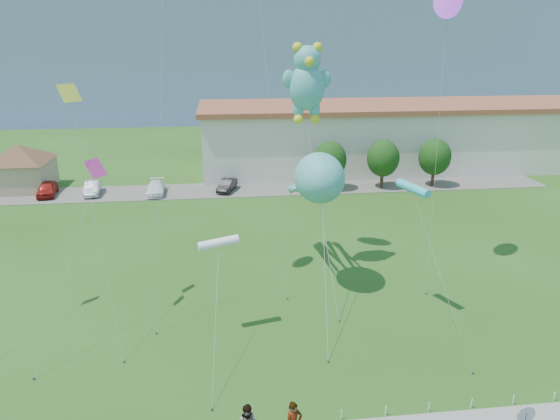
{
  "coord_description": "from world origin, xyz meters",
  "views": [
    {
      "loc": [
        -1.74,
        -18.64,
        15.72
      ],
      "look_at": [
        1.39,
        8.0,
        6.64
      ],
      "focal_mm": 32.0,
      "sensor_mm": 36.0,
      "label": 1
    }
  ],
  "objects_px": {
    "warehouse": "(433,134)",
    "parked_car_red": "(47,189)",
    "pavilion": "(20,163)",
    "octopus_kite": "(316,183)",
    "parked_car_silver": "(92,188)",
    "parked_car_white": "(156,188)",
    "stop_sign": "(525,419)",
    "teddy_bear_kite": "(307,81)",
    "parked_car_black": "(227,185)"
  },
  "relations": [
    {
      "from": "warehouse",
      "to": "parked_car_red",
      "type": "xyz_separation_m",
      "value": [
        -46.52,
        -8.92,
        -3.32
      ]
    },
    {
      "from": "pavilion",
      "to": "parked_car_silver",
      "type": "height_order",
      "value": "pavilion"
    },
    {
      "from": "pavilion",
      "to": "warehouse",
      "type": "xyz_separation_m",
      "value": [
        50.0,
        6.0,
        1.1
      ]
    },
    {
      "from": "parked_car_silver",
      "to": "parked_car_white",
      "type": "relative_size",
      "value": 0.93
    },
    {
      "from": "parked_car_silver",
      "to": "parked_car_white",
      "type": "bearing_deg",
      "value": -12.89
    },
    {
      "from": "parked_car_white",
      "to": "pavilion",
      "type": "bearing_deg",
      "value": 163.91
    },
    {
      "from": "parked_car_white",
      "to": "octopus_kite",
      "type": "distance_m",
      "value": 26.6
    },
    {
      "from": "pavilion",
      "to": "teddy_bear_kite",
      "type": "distance_m",
      "value": 38.07
    },
    {
      "from": "teddy_bear_kite",
      "to": "parked_car_white",
      "type": "bearing_deg",
      "value": 122.7
    },
    {
      "from": "teddy_bear_kite",
      "to": "parked_car_red",
      "type": "bearing_deg",
      "value": 139.39
    },
    {
      "from": "parked_car_red",
      "to": "parked_car_black",
      "type": "relative_size",
      "value": 1.11
    },
    {
      "from": "parked_car_white",
      "to": "octopus_kite",
      "type": "relative_size",
      "value": 0.3
    },
    {
      "from": "parked_car_red",
      "to": "parked_car_silver",
      "type": "distance_m",
      "value": 4.69
    },
    {
      "from": "parked_car_black",
      "to": "stop_sign",
      "type": "bearing_deg",
      "value": -56.89
    },
    {
      "from": "parked_car_red",
      "to": "parked_car_white",
      "type": "distance_m",
      "value": 11.5
    },
    {
      "from": "stop_sign",
      "to": "parked_car_white",
      "type": "relative_size",
      "value": 0.55
    },
    {
      "from": "pavilion",
      "to": "stop_sign",
      "type": "xyz_separation_m",
      "value": [
        33.5,
        -42.21,
        -1.15
      ]
    },
    {
      "from": "stop_sign",
      "to": "parked_car_red",
      "type": "height_order",
      "value": "stop_sign"
    },
    {
      "from": "warehouse",
      "to": "teddy_bear_kite",
      "type": "height_order",
      "value": "teddy_bear_kite"
    },
    {
      "from": "warehouse",
      "to": "parked_car_silver",
      "type": "height_order",
      "value": "warehouse"
    },
    {
      "from": "parked_car_white",
      "to": "octopus_kite",
      "type": "xyz_separation_m",
      "value": [
        13.26,
        -22.19,
        6.28
      ]
    },
    {
      "from": "parked_car_red",
      "to": "parked_car_white",
      "type": "bearing_deg",
      "value": -11.44
    },
    {
      "from": "parked_car_red",
      "to": "pavilion",
      "type": "bearing_deg",
      "value": 132.53
    },
    {
      "from": "pavilion",
      "to": "teddy_bear_kite",
      "type": "relative_size",
      "value": 0.59
    },
    {
      "from": "parked_car_silver",
      "to": "teddy_bear_kite",
      "type": "bearing_deg",
      "value": -53.51
    },
    {
      "from": "warehouse",
      "to": "pavilion",
      "type": "bearing_deg",
      "value": -173.16
    },
    {
      "from": "parked_car_red",
      "to": "parked_car_silver",
      "type": "bearing_deg",
      "value": -8.55
    },
    {
      "from": "parked_car_silver",
      "to": "parked_car_white",
      "type": "distance_m",
      "value": 6.83
    },
    {
      "from": "stop_sign",
      "to": "parked_car_white",
      "type": "height_order",
      "value": "stop_sign"
    },
    {
      "from": "stop_sign",
      "to": "teddy_bear_kite",
      "type": "relative_size",
      "value": 0.16
    },
    {
      "from": "warehouse",
      "to": "parked_car_white",
      "type": "relative_size",
      "value": 13.47
    },
    {
      "from": "pavilion",
      "to": "parked_car_black",
      "type": "relative_size",
      "value": 2.34
    },
    {
      "from": "stop_sign",
      "to": "parked_car_red",
      "type": "bearing_deg",
      "value": 127.38
    },
    {
      "from": "parked_car_white",
      "to": "parked_car_silver",
      "type": "bearing_deg",
      "value": 171.92
    },
    {
      "from": "teddy_bear_kite",
      "to": "octopus_kite",
      "type": "bearing_deg",
      "value": -80.56
    },
    {
      "from": "stop_sign",
      "to": "teddy_bear_kite",
      "type": "xyz_separation_m",
      "value": [
        -5.63,
        18.37,
        11.4
      ]
    },
    {
      "from": "pavilion",
      "to": "parked_car_white",
      "type": "xyz_separation_m",
      "value": [
        14.96,
        -3.72,
        -2.31
      ]
    },
    {
      "from": "stop_sign",
      "to": "parked_car_white",
      "type": "bearing_deg",
      "value": 115.72
    },
    {
      "from": "parked_car_red",
      "to": "warehouse",
      "type": "bearing_deg",
      "value": 3.4
    },
    {
      "from": "pavilion",
      "to": "octopus_kite",
      "type": "relative_size",
      "value": 0.62
    },
    {
      "from": "parked_car_white",
      "to": "parked_car_black",
      "type": "height_order",
      "value": "parked_car_white"
    },
    {
      "from": "warehouse",
      "to": "teddy_bear_kite",
      "type": "xyz_separation_m",
      "value": [
        -22.13,
        -29.83,
        9.14
      ]
    },
    {
      "from": "parked_car_white",
      "to": "parked_car_black",
      "type": "distance_m",
      "value": 7.67
    },
    {
      "from": "octopus_kite",
      "to": "pavilion",
      "type": "bearing_deg",
      "value": 137.43
    },
    {
      "from": "octopus_kite",
      "to": "parked_car_white",
      "type": "bearing_deg",
      "value": 120.85
    },
    {
      "from": "parked_car_white",
      "to": "teddy_bear_kite",
      "type": "relative_size",
      "value": 0.29
    },
    {
      "from": "pavilion",
      "to": "teddy_bear_kite",
      "type": "xyz_separation_m",
      "value": [
        27.87,
        -23.83,
        10.24
      ]
    },
    {
      "from": "parked_car_red",
      "to": "teddy_bear_kite",
      "type": "distance_m",
      "value": 34.46
    },
    {
      "from": "pavilion",
      "to": "warehouse",
      "type": "height_order",
      "value": "warehouse"
    },
    {
      "from": "stop_sign",
      "to": "octopus_kite",
      "type": "distance_m",
      "value": 17.87
    }
  ]
}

